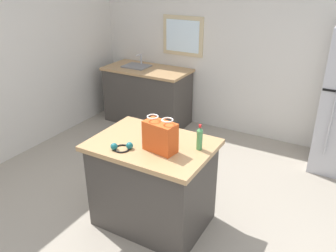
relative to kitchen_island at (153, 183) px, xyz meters
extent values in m
plane|color=#9E9384|center=(0.16, -0.16, -0.45)|extent=(6.38, 6.38, 0.00)
cube|color=silver|center=(0.16, 2.50, 0.90)|extent=(5.12, 0.10, 2.70)
cube|color=#CCB78C|center=(-0.95, 2.44, 0.95)|extent=(0.68, 0.04, 0.60)
cube|color=white|center=(-0.95, 2.42, 0.95)|extent=(0.56, 0.02, 0.48)
cube|color=#423D38|center=(0.00, 0.00, -0.03)|extent=(1.04, 0.73, 0.85)
cube|color=tan|center=(0.00, 0.00, 0.42)|extent=(1.12, 0.81, 0.05)
cylinder|color=#B7B7BC|center=(1.35, 1.71, 0.26)|extent=(0.02, 0.02, 0.80)
cube|color=#423D38|center=(-1.40, 2.10, -0.02)|extent=(1.32, 0.64, 0.87)
cube|color=tan|center=(-1.40, 2.10, 0.44)|extent=(1.36, 0.68, 0.04)
cube|color=slate|center=(-1.60, 2.10, 0.41)|extent=(0.40, 0.32, 0.14)
cylinder|color=#B7B7BC|center=(-1.60, 2.24, 0.55)|extent=(0.03, 0.03, 0.18)
cylinder|color=#B7B7BC|center=(-1.60, 2.17, 0.63)|extent=(0.02, 0.14, 0.02)
cube|color=#DB511E|center=(0.14, -0.09, 0.58)|extent=(0.31, 0.19, 0.27)
torus|color=white|center=(0.07, -0.09, 0.75)|extent=(0.12, 0.12, 0.01)
torus|color=white|center=(0.21, -0.09, 0.75)|extent=(0.12, 0.12, 0.01)
cube|color=#4775B7|center=(-0.08, 0.18, 0.51)|extent=(0.17, 0.15, 0.13)
cylinder|color=#4C9956|center=(0.43, 0.11, 0.53)|extent=(0.05, 0.05, 0.18)
cone|color=#4C9956|center=(0.43, 0.11, 0.64)|extent=(0.05, 0.05, 0.03)
cylinder|color=red|center=(0.43, 0.11, 0.67)|extent=(0.02, 0.02, 0.02)
torus|color=black|center=(-0.16, -0.24, 0.45)|extent=(0.21, 0.21, 0.01)
sphere|color=#19666B|center=(-0.22, -0.28, 0.47)|extent=(0.06, 0.06, 0.06)
sphere|color=#19666B|center=(-0.11, -0.20, 0.47)|extent=(0.06, 0.06, 0.06)
camera|label=1|loc=(1.52, -2.38, 1.91)|focal=37.07mm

